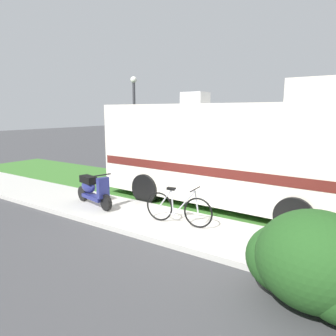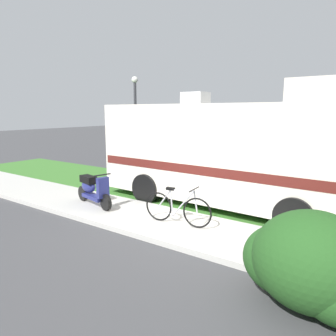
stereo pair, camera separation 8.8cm
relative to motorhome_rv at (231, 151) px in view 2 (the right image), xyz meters
name	(u,v)px [view 2 (the right image)]	position (x,y,z in m)	size (l,w,h in m)	color
ground_plane	(193,213)	(-0.50, -1.21, -1.63)	(80.00, 80.00, 0.00)	#424244
sidewalk	(168,224)	(-0.50, -2.41, -1.57)	(24.00, 2.00, 0.12)	beige
grass_strip	(218,200)	(-0.50, 0.29, -1.59)	(24.00, 3.40, 0.08)	#3D752D
motorhome_rv	(231,151)	(0.00, 0.00, 0.00)	(7.39, 2.90, 3.43)	silver
scooter	(92,189)	(-3.05, -2.48, -1.05)	(1.70, 0.64, 0.97)	black
bicycle	(177,208)	(-0.23, -2.40, -1.12)	(1.71, 0.52, 0.91)	black
pickup_truck_near	(334,161)	(2.06, 4.46, -0.68)	(5.47, 2.25, 1.78)	#1E2328
bush_by_porch	(310,265)	(2.94, -3.90, -0.97)	(1.96, 1.47, 1.39)	#23511E
street_lamp_post	(135,115)	(-5.63, 2.39, 0.93)	(0.28, 0.28, 4.21)	#333338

